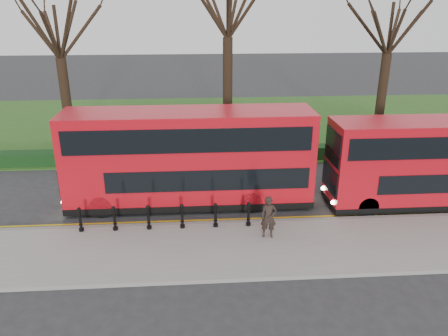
{
  "coord_description": "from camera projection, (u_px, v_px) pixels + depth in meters",
  "views": [
    {
      "loc": [
        -0.12,
        -17.21,
        8.91
      ],
      "look_at": [
        1.11,
        0.5,
        2.0
      ],
      "focal_mm": 35.0,
      "sensor_mm": 36.0,
      "label": 1
    }
  ],
  "objects": [
    {
      "name": "ground",
      "position": [
        200.0,
        215.0,
        19.23
      ],
      "size": [
        120.0,
        120.0,
        0.0
      ],
      "primitive_type": "plane",
      "color": "#28282B",
      "rests_on": "ground"
    },
    {
      "name": "grass_verge",
      "position": [
        196.0,
        124.0,
        33.17
      ],
      "size": [
        60.0,
        18.0,
        0.06
      ],
      "primitive_type": "cube",
      "color": "#2C531B",
      "rests_on": "ground"
    },
    {
      "name": "yellow_line_inner",
      "position": [
        200.0,
        220.0,
        18.77
      ],
      "size": [
        60.0,
        0.1,
        0.01
      ],
      "primitive_type": "cube",
      "color": "yellow",
      "rests_on": "ground"
    },
    {
      "name": "bus_rear",
      "position": [
        440.0,
        163.0,
        19.58
      ],
      "size": [
        10.03,
        2.3,
        3.99
      ],
      "color": "red",
      "rests_on": "ground"
    },
    {
      "name": "hedge",
      "position": [
        197.0,
        155.0,
        25.41
      ],
      "size": [
        60.0,
        0.9,
        0.8
      ],
      "primitive_type": "cube",
      "color": "black",
      "rests_on": "ground"
    },
    {
      "name": "tree_right",
      "position": [
        391.0,
        22.0,
        26.57
      ],
      "size": [
        6.65,
        6.65,
        10.39
      ],
      "color": "black",
      "rests_on": "ground"
    },
    {
      "name": "bus_lead",
      "position": [
        189.0,
        159.0,
        19.55
      ],
      "size": [
        11.0,
        2.53,
        4.38
      ],
      "color": "red",
      "rests_on": "ground"
    },
    {
      "name": "kerb",
      "position": [
        200.0,
        224.0,
        18.28
      ],
      "size": [
        60.0,
        0.25,
        0.16
      ],
      "primitive_type": "cube",
      "color": "slate",
      "rests_on": "ground"
    },
    {
      "name": "yellow_line_outer",
      "position": [
        200.0,
        222.0,
        18.58
      ],
      "size": [
        60.0,
        0.1,
        0.01
      ],
      "primitive_type": "cube",
      "color": "yellow",
      "rests_on": "ground"
    },
    {
      "name": "pavement",
      "position": [
        201.0,
        250.0,
        16.42
      ],
      "size": [
        60.0,
        4.0,
        0.15
      ],
      "primitive_type": "cube",
      "color": "gray",
      "rests_on": "ground"
    },
    {
      "name": "tree_left",
      "position": [
        56.0,
        26.0,
        25.33
      ],
      "size": [
        6.53,
        6.53,
        10.21
      ],
      "color": "black",
      "rests_on": "ground"
    },
    {
      "name": "pedestrian",
      "position": [
        269.0,
        217.0,
        16.9
      ],
      "size": [
        0.65,
        0.46,
        1.69
      ],
      "primitive_type": "imported",
      "rotation": [
        0.0,
        0.0,
        -0.08
      ],
      "color": "black",
      "rests_on": "pavement"
    },
    {
      "name": "bollard_row",
      "position": [
        165.0,
        217.0,
        17.65
      ],
      "size": [
        6.93,
        0.15,
        1.0
      ],
      "color": "black",
      "rests_on": "pavement"
    }
  ]
}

